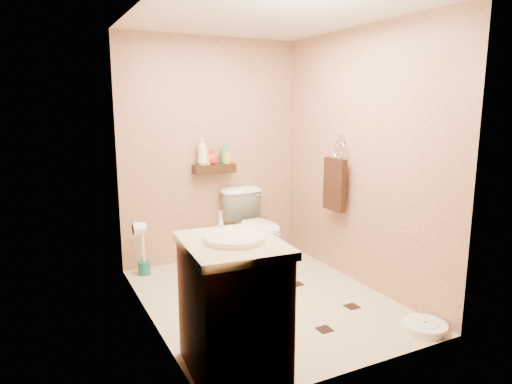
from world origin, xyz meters
TOP-DOWN VIEW (x-y plane):
  - ground at (0.00, 0.00)m, footprint 2.50×2.50m
  - wall_back at (0.00, 1.25)m, footprint 2.00×0.04m
  - wall_front at (0.00, -1.25)m, footprint 2.00×0.04m
  - wall_left at (-1.00, 0.00)m, footprint 0.04×2.50m
  - wall_right at (1.00, 0.00)m, footprint 0.04×2.50m
  - ceiling at (0.00, 0.00)m, footprint 2.00×2.50m
  - wall_shelf at (0.00, 1.17)m, footprint 0.46×0.14m
  - floor_accents at (0.04, -0.03)m, footprint 1.23×1.39m
  - toilet at (0.33, 0.83)m, footprint 0.51×0.82m
  - vanity at (-0.70, -0.89)m, footprint 0.64×0.76m
  - bathroom_scale at (0.82, -1.07)m, footprint 0.37×0.37m
  - toilet_brush at (-0.82, 1.07)m, footprint 0.12×0.12m
  - towel_ring at (0.91, 0.25)m, footprint 0.12×0.30m
  - toilet_paper at (-0.94, 0.65)m, footprint 0.12×0.11m
  - bottle_a at (-0.13, 1.17)m, footprint 0.16×0.16m
  - bottle_b at (-0.10, 1.17)m, footprint 0.08×0.08m
  - bottle_c at (-0.02, 1.17)m, footprint 0.17×0.17m
  - bottle_d at (0.12, 1.17)m, footprint 0.09×0.09m
  - bottle_e at (0.13, 1.17)m, footprint 0.10×0.10m

SIDE VIEW (x-z plane):
  - ground at x=0.00m, z-range 0.00..0.00m
  - floor_accents at x=0.04m, z-range 0.00..0.01m
  - bathroom_scale at x=0.82m, z-range 0.00..0.07m
  - toilet_brush at x=-0.82m, z-range -0.08..0.45m
  - toilet at x=0.33m, z-range 0.00..0.80m
  - vanity at x=-0.70m, z-range -0.05..0.96m
  - toilet_paper at x=-0.94m, z-range 0.54..0.66m
  - towel_ring at x=0.91m, z-range 0.57..1.33m
  - wall_shelf at x=0.00m, z-range 0.97..1.07m
  - bottle_c at x=-0.02m, z-range 1.07..1.23m
  - bottle_b at x=-0.10m, z-range 1.07..1.24m
  - bottle_e at x=0.13m, z-range 1.07..1.24m
  - bottle_d at x=0.12m, z-range 1.07..1.29m
  - wall_back at x=0.00m, z-range 0.00..2.40m
  - wall_front at x=0.00m, z-range 0.00..2.40m
  - wall_left at x=-1.00m, z-range 0.00..2.40m
  - wall_right at x=1.00m, z-range 0.00..2.40m
  - bottle_a at x=-0.13m, z-range 1.07..1.36m
  - ceiling at x=0.00m, z-range 2.39..2.41m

